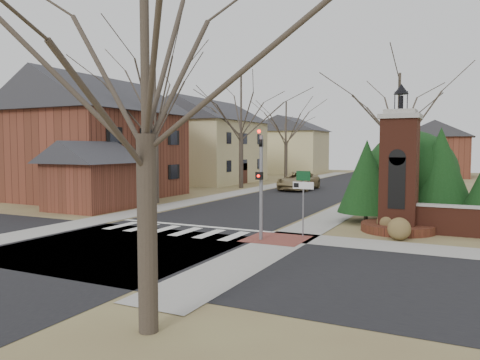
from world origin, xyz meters
The scene contains 28 objects.
ground centered at (0.00, 0.00, 0.00)m, with size 120.00×120.00×0.00m, color brown.
main_street centered at (0.00, 22.00, 0.01)m, with size 8.00×70.00×0.01m, color black.
cross_street centered at (0.00, -3.00, 0.01)m, with size 120.00×8.00×0.01m, color black.
crosswalk_zone centered at (0.00, 0.80, 0.01)m, with size 8.00×2.20×0.02m, color silver.
stop_bar centered at (0.00, 2.30, 0.01)m, with size 8.00×0.35×0.02m, color silver.
sidewalk_right_main centered at (5.20, 22.00, 0.01)m, with size 2.00×60.00×0.02m, color gray.
sidewalk_left centered at (-5.20, 22.00, 0.01)m, with size 2.00×60.00×0.02m, color gray.
curb_apron centered at (4.80, 1.00, 0.01)m, with size 2.40×2.40×0.02m, color brown.
traffic_signal_pole centered at (4.30, 0.57, 2.59)m, with size 0.28×0.41×4.50m.
sign_post centered at (5.59, 1.99, 1.95)m, with size 0.90×0.07×2.75m.
brick_gate_monument centered at (9.00, 4.99, 2.17)m, with size 3.20×3.20×6.47m.
house_brick_left centered at (-13.01, 9.99, 4.66)m, with size 9.80×11.80×9.42m.
house_stucco_left centered at (-13.50, 27.00, 4.59)m, with size 9.80×12.80×9.28m.
garage_left centered at (-8.52, 4.49, 2.24)m, with size 4.80×4.80×4.29m.
house_distant_left centered at (-12.01, 48.00, 4.25)m, with size 10.80×8.80×8.53m.
house_distant_right centered at (7.99, 47.99, 3.65)m, with size 8.80×8.80×7.30m.
evergreen_near centered at (7.20, 7.00, 2.30)m, with size 2.80×2.80×4.10m.
evergreen_mid centered at (10.50, 8.20, 2.60)m, with size 3.40×3.40×4.70m.
evergreen_mass centered at (9.00, 9.50, 2.40)m, with size 4.80×4.80×4.80m, color black.
bare_tree_0 centered at (-7.00, 9.00, 7.70)m, with size 8.05×8.05×11.15m.
bare_tree_1 centered at (-7.00, 22.00, 8.03)m, with size 8.40×8.40×11.64m.
bare_tree_2 centered at (-7.50, 35.00, 7.03)m, with size 7.35×7.35×10.19m.
bare_tree_3 centered at (7.50, 16.00, 6.69)m, with size 7.00×7.00×9.70m.
bare_tree_4 centered at (6.00, -9.00, 6.35)m, with size 6.65×6.65×9.21m.
pickup_truck centered at (-1.60, 22.40, 0.79)m, with size 2.62×5.68×1.58m, color #917C4F.
distant_car centered at (1.60, 43.64, 0.80)m, with size 1.69×4.85×1.60m, color #313438.
dry_shrub_left centered at (8.60, 4.60, 0.45)m, with size 0.90×0.90×0.90m, color brown.
dry_shrub_right centered at (9.30, 3.00, 0.46)m, with size 0.92×0.92×0.92m, color brown.
Camera 1 is at (11.71, -16.47, 3.72)m, focal length 35.00 mm.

